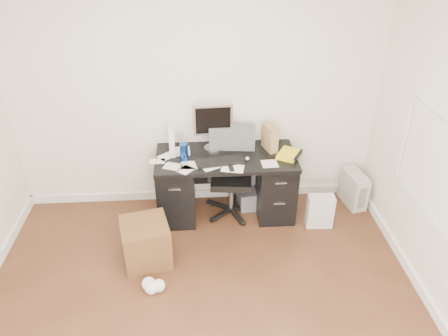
# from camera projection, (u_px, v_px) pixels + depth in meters

# --- Properties ---
(ground) EXTENTS (4.00, 4.00, 0.00)m
(ground) POSITION_uv_depth(u_px,v_px,m) (204.00, 333.00, 3.62)
(ground) COLOR #422415
(ground) RESTS_ON ground
(room_shell) EXTENTS (4.02, 4.02, 2.71)m
(room_shell) POSITION_uv_depth(u_px,v_px,m) (202.00, 158.00, 2.79)
(room_shell) COLOR silver
(room_shell) RESTS_ON ground
(desk) EXTENTS (1.50, 0.70, 0.75)m
(desk) POSITION_uv_depth(u_px,v_px,m) (226.00, 183.00, 4.84)
(desk) COLOR black
(desk) RESTS_ON ground
(loose_papers) EXTENTS (1.10, 0.60, 0.00)m
(loose_papers) POSITION_uv_depth(u_px,v_px,m) (207.00, 159.00, 4.61)
(loose_papers) COLOR white
(loose_papers) RESTS_ON desk
(lcd_monitor) EXTENTS (0.43, 0.26, 0.53)m
(lcd_monitor) POSITION_uv_depth(u_px,v_px,m) (213.00, 127.00, 4.66)
(lcd_monitor) COLOR #B8B8BD
(lcd_monitor) RESTS_ON desk
(keyboard) EXTENTS (0.52, 0.25, 0.03)m
(keyboard) POSITION_uv_depth(u_px,v_px,m) (220.00, 161.00, 4.53)
(keyboard) COLOR black
(keyboard) RESTS_ON desk
(computer_mouse) EXTENTS (0.07, 0.07, 0.05)m
(computer_mouse) POSITION_uv_depth(u_px,v_px,m) (247.00, 159.00, 4.55)
(computer_mouse) COLOR #B8B8BD
(computer_mouse) RESTS_ON desk
(travel_mug) EXTENTS (0.11, 0.11, 0.20)m
(travel_mug) POSITION_uv_depth(u_px,v_px,m) (184.00, 152.00, 4.53)
(travel_mug) COLOR #163E9A
(travel_mug) RESTS_ON desk
(white_binder) EXTENTS (0.14, 0.26, 0.29)m
(white_binder) POSITION_uv_depth(u_px,v_px,m) (172.00, 140.00, 4.66)
(white_binder) COLOR silver
(white_binder) RESTS_ON desk
(magazine_file) EXTENTS (0.19, 0.26, 0.28)m
(magazine_file) POSITION_uv_depth(u_px,v_px,m) (270.00, 138.00, 4.72)
(magazine_file) COLOR #9C744B
(magazine_file) RESTS_ON desk
(pen_cup) EXTENTS (0.10, 0.10, 0.21)m
(pen_cup) POSITION_uv_depth(u_px,v_px,m) (251.00, 137.00, 4.81)
(pen_cup) COLOR brown
(pen_cup) RESTS_ON desk
(yellow_book) EXTENTS (0.31, 0.33, 0.05)m
(yellow_book) POSITION_uv_depth(u_px,v_px,m) (289.00, 154.00, 4.65)
(yellow_book) COLOR yellow
(yellow_book) RESTS_ON desk
(paper_remote) EXTENTS (0.26, 0.23, 0.02)m
(paper_remote) POSITION_uv_depth(u_px,v_px,m) (233.00, 168.00, 4.44)
(paper_remote) COLOR white
(paper_remote) RESTS_ON desk
(office_chair) EXTENTS (0.63, 0.63, 1.01)m
(office_chair) POSITION_uv_depth(u_px,v_px,m) (231.00, 174.00, 4.80)
(office_chair) COLOR #505351
(office_chair) RESTS_ON ground
(pc_tower) EXTENTS (0.25, 0.43, 0.41)m
(pc_tower) POSITION_uv_depth(u_px,v_px,m) (354.00, 188.00, 5.11)
(pc_tower) COLOR #A6A296
(pc_tower) RESTS_ON ground
(shopping_bag) EXTENTS (0.29, 0.22, 0.38)m
(shopping_bag) POSITION_uv_depth(u_px,v_px,m) (320.00, 211.00, 4.75)
(shopping_bag) COLOR silver
(shopping_bag) RESTS_ON ground
(wicker_basket) EXTENTS (0.54, 0.54, 0.44)m
(wicker_basket) POSITION_uv_depth(u_px,v_px,m) (146.00, 242.00, 4.26)
(wicker_basket) COLOR #452914
(wicker_basket) RESTS_ON ground
(desk_printer) EXTENTS (0.41, 0.36, 0.22)m
(desk_printer) POSITION_uv_depth(u_px,v_px,m) (254.00, 196.00, 5.13)
(desk_printer) COLOR slate
(desk_printer) RESTS_ON ground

